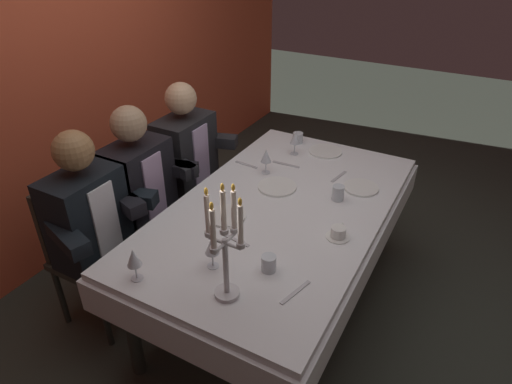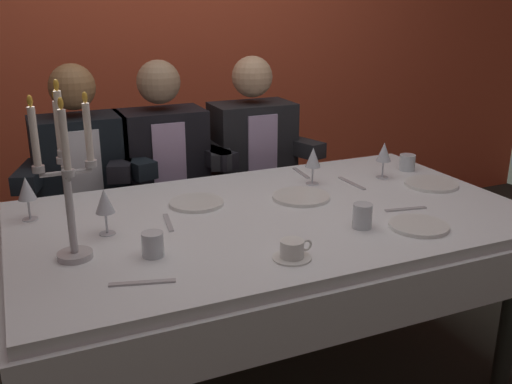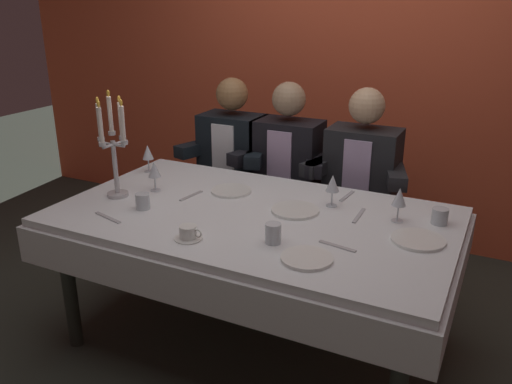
# 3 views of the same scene
# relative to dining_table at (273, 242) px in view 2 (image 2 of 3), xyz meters

# --- Properties ---
(ground_plane) EXTENTS (12.00, 12.00, 0.00)m
(ground_plane) POSITION_rel_dining_table_xyz_m (0.00, 0.00, -0.62)
(ground_plane) COLOR #31372E
(back_wall) EXTENTS (6.00, 0.12, 2.70)m
(back_wall) POSITION_rel_dining_table_xyz_m (0.00, 1.66, 0.73)
(back_wall) COLOR #E35735
(back_wall) RESTS_ON ground_plane
(dining_table) EXTENTS (1.94, 1.14, 0.74)m
(dining_table) POSITION_rel_dining_table_xyz_m (0.00, 0.00, 0.00)
(dining_table) COLOR white
(dining_table) RESTS_ON ground_plane
(candelabra) EXTENTS (0.19, 0.19, 0.56)m
(candelabra) POSITION_rel_dining_table_xyz_m (-0.74, -0.11, 0.38)
(candelabra) COLOR silver
(candelabra) RESTS_ON dining_table
(dinner_plate_0) EXTENTS (0.23, 0.23, 0.01)m
(dinner_plate_0) POSITION_rel_dining_table_xyz_m (0.18, 0.11, 0.13)
(dinner_plate_0) COLOR white
(dinner_plate_0) RESTS_ON dining_table
(dinner_plate_1) EXTENTS (0.23, 0.23, 0.01)m
(dinner_plate_1) POSITION_rel_dining_table_xyz_m (0.78, 0.03, 0.13)
(dinner_plate_1) COLOR white
(dinner_plate_1) RESTS_ON dining_table
(dinner_plate_2) EXTENTS (0.21, 0.21, 0.01)m
(dinner_plate_2) POSITION_rel_dining_table_xyz_m (0.41, -0.34, 0.13)
(dinner_plate_2) COLOR white
(dinner_plate_2) RESTS_ON dining_table
(dinner_plate_3) EXTENTS (0.22, 0.22, 0.01)m
(dinner_plate_3) POSITION_rel_dining_table_xyz_m (-0.24, 0.21, 0.13)
(dinner_plate_3) COLOR white
(dinner_plate_3) RESTS_ON dining_table
(wine_glass_0) EXTENTS (0.07, 0.07, 0.16)m
(wine_glass_0) POSITION_rel_dining_table_xyz_m (0.31, 0.26, 0.23)
(wine_glass_0) COLOR silver
(wine_glass_0) RESTS_ON dining_table
(wine_glass_1) EXTENTS (0.07, 0.07, 0.16)m
(wine_glass_1) POSITION_rel_dining_table_xyz_m (-0.61, 0.05, 0.24)
(wine_glass_1) COLOR silver
(wine_glass_1) RESTS_ON dining_table
(wine_glass_2) EXTENTS (0.07, 0.07, 0.16)m
(wine_glass_2) POSITION_rel_dining_table_xyz_m (0.65, 0.21, 0.24)
(wine_glass_2) COLOR silver
(wine_glass_2) RESTS_ON dining_table
(wine_glass_3) EXTENTS (0.07, 0.07, 0.16)m
(wine_glass_3) POSITION_rel_dining_table_xyz_m (-0.85, 0.30, 0.24)
(wine_glass_3) COLOR silver
(wine_glass_3) RESTS_ON dining_table
(water_tumbler_0) EXTENTS (0.07, 0.07, 0.08)m
(water_tumbler_0) POSITION_rel_dining_table_xyz_m (-0.51, -0.19, 0.16)
(water_tumbler_0) COLOR silver
(water_tumbler_0) RESTS_ON dining_table
(water_tumbler_1) EXTENTS (0.07, 0.07, 0.09)m
(water_tumbler_1) POSITION_rel_dining_table_xyz_m (0.23, -0.26, 0.16)
(water_tumbler_1) COLOR silver
(water_tumbler_1) RESTS_ON dining_table
(water_tumbler_2) EXTENTS (0.07, 0.07, 0.08)m
(water_tumbler_2) POSITION_rel_dining_table_xyz_m (0.83, 0.27, 0.16)
(water_tumbler_2) COLOR silver
(water_tumbler_2) RESTS_ON dining_table
(coffee_cup_0) EXTENTS (0.13, 0.12, 0.06)m
(coffee_cup_0) POSITION_rel_dining_table_xyz_m (-0.12, -0.39, 0.15)
(coffee_cup_0) COLOR white
(coffee_cup_0) RESTS_ON dining_table
(knife_0) EXTENTS (0.19, 0.07, 0.01)m
(knife_0) POSITION_rel_dining_table_xyz_m (-0.59, -0.36, 0.12)
(knife_0) COLOR #B7B7BC
(knife_0) RESTS_ON dining_table
(fork_1) EXTENTS (0.04, 0.17, 0.01)m
(fork_1) POSITION_rel_dining_table_xyz_m (-0.39, 0.06, 0.12)
(fork_1) COLOR #B7B7BC
(fork_1) RESTS_ON dining_table
(fork_2) EXTENTS (0.17, 0.05, 0.01)m
(fork_2) POSITION_rel_dining_table_xyz_m (0.48, -0.17, 0.12)
(fork_2) COLOR #B7B7BC
(fork_2) RESTS_ON dining_table
(fork_3) EXTENTS (0.03, 0.17, 0.01)m
(fork_3) POSITION_rel_dining_table_xyz_m (0.34, 0.42, 0.12)
(fork_3) COLOR #B7B7BC
(fork_3) RESTS_ON dining_table
(knife_4) EXTENTS (0.02, 0.19, 0.01)m
(knife_4) POSITION_rel_dining_table_xyz_m (0.47, 0.19, 0.12)
(knife_4) COLOR #B7B7BC
(knife_4) RESTS_ON dining_table
(seated_diner_0) EXTENTS (0.63, 0.48, 1.24)m
(seated_diner_0) POSITION_rel_dining_table_xyz_m (-0.59, 0.89, 0.11)
(seated_diner_0) COLOR #292F27
(seated_diner_0) RESTS_ON ground_plane
(seated_diner_1) EXTENTS (0.63, 0.48, 1.24)m
(seated_diner_1) POSITION_rel_dining_table_xyz_m (-0.19, 0.89, 0.11)
(seated_diner_1) COLOR #292F27
(seated_diner_1) RESTS_ON ground_plane
(seated_diner_2) EXTENTS (0.63, 0.48, 1.24)m
(seated_diner_2) POSITION_rel_dining_table_xyz_m (0.29, 0.89, 0.11)
(seated_diner_2) COLOR #292F27
(seated_diner_2) RESTS_ON ground_plane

